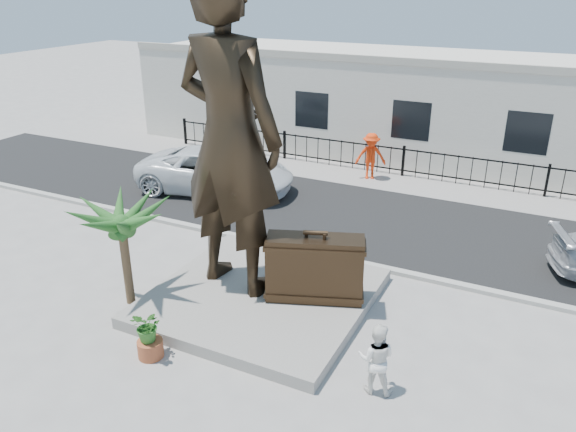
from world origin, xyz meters
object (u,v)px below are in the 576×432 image
at_px(suitcase, 315,268).
at_px(tourist, 376,359).
at_px(car_white, 216,171).
at_px(statue, 230,137).

distance_m(suitcase, tourist, 3.25).
relative_size(suitcase, car_white, 0.39).
height_order(suitcase, tourist, suitcase).
distance_m(statue, tourist, 6.01).
bearing_deg(car_white, statue, -154.22).
bearing_deg(statue, car_white, -46.07).
bearing_deg(suitcase, statue, 164.60).
xyz_separation_m(suitcase, car_white, (-6.76, 5.99, -0.29)).
bearing_deg(suitcase, tourist, -64.46).
height_order(statue, suitcase, statue).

